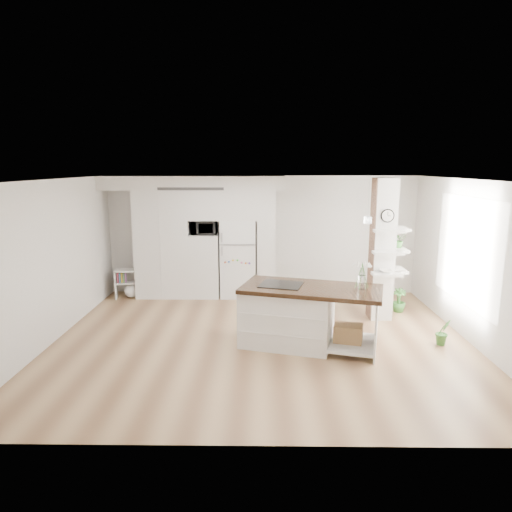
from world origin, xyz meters
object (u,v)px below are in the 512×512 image
(refrigerator, at_px, (238,258))
(bookshelf, at_px, (129,285))
(kitchen_island, at_px, (295,314))
(floor_plant_a, at_px, (443,332))

(refrigerator, relative_size, bookshelf, 2.72)
(kitchen_island, relative_size, bookshelf, 3.78)
(bookshelf, relative_size, floor_plant_a, 1.44)
(floor_plant_a, bearing_deg, kitchen_island, 179.85)
(refrigerator, xyz_separation_m, floor_plant_a, (3.52, -2.86, -0.65))
(bookshelf, xyz_separation_m, floor_plant_a, (5.98, -2.68, -0.06))
(refrigerator, xyz_separation_m, kitchen_island, (1.08, -2.86, -0.36))
(refrigerator, bearing_deg, floor_plant_a, -39.07)
(kitchen_island, xyz_separation_m, floor_plant_a, (2.45, -0.01, -0.30))
(kitchen_island, height_order, floor_plant_a, kitchen_island)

